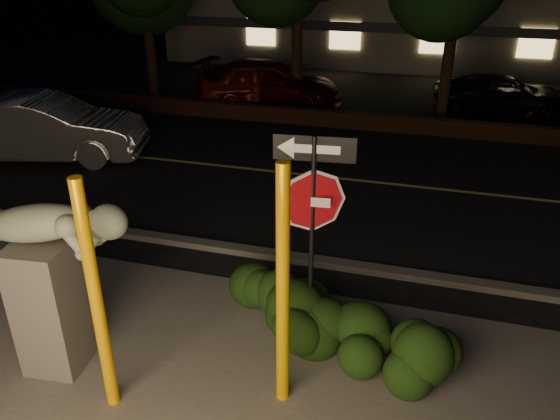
# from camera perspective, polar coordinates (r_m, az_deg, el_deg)

# --- Properties ---
(ground) EXTENTS (90.00, 90.00, 0.00)m
(ground) POSITION_cam_1_polar(r_m,az_deg,el_deg) (16.40, 7.39, 7.16)
(ground) COLOR black
(ground) RESTS_ON ground
(patio) EXTENTS (14.00, 6.00, 0.02)m
(patio) POSITION_cam_1_polar(r_m,az_deg,el_deg) (7.14, -8.29, -20.70)
(patio) COLOR #4C4944
(patio) RESTS_ON ground
(road) EXTENTS (80.00, 8.00, 0.01)m
(road) POSITION_cam_1_polar(r_m,az_deg,el_deg) (13.62, 5.32, 3.37)
(road) COLOR black
(road) RESTS_ON ground
(lane_marking) EXTENTS (80.00, 0.12, 0.00)m
(lane_marking) POSITION_cam_1_polar(r_m,az_deg,el_deg) (13.62, 5.32, 3.42)
(lane_marking) COLOR #B2AC47
(lane_marking) RESTS_ON road
(curb) EXTENTS (80.00, 0.25, 0.12)m
(curb) POSITION_cam_1_polar(r_m,az_deg,el_deg) (10.00, 0.70, -4.91)
(curb) COLOR #4C4944
(curb) RESTS_ON ground
(brick_wall) EXTENTS (40.00, 0.35, 0.50)m
(brick_wall) POSITION_cam_1_polar(r_m,az_deg,el_deg) (17.56, 8.14, 9.21)
(brick_wall) COLOR #472616
(brick_wall) RESTS_ON ground
(parking_lot) EXTENTS (40.00, 12.00, 0.01)m
(parking_lot) POSITION_cam_1_polar(r_m,az_deg,el_deg) (23.10, 10.31, 12.40)
(parking_lot) COLOR black
(parking_lot) RESTS_ON ground
(building) EXTENTS (22.00, 10.20, 4.00)m
(building) POSITION_cam_1_polar(r_m,az_deg,el_deg) (30.64, 12.49, 19.21)
(building) COLOR gray
(building) RESTS_ON ground
(yellow_pole_left) EXTENTS (0.15, 0.15, 3.05)m
(yellow_pole_left) POSITION_cam_1_polar(r_m,az_deg,el_deg) (6.62, -18.63, -9.07)
(yellow_pole_left) COLOR #FFAA00
(yellow_pole_left) RESTS_ON ground
(yellow_pole_right) EXTENTS (0.16, 0.16, 3.19)m
(yellow_pole_right) POSITION_cam_1_polar(r_m,az_deg,el_deg) (6.31, 0.29, -8.62)
(yellow_pole_right) COLOR #EEA900
(yellow_pole_right) RESTS_ON ground
(signpost) EXTENTS (1.04, 0.16, 3.07)m
(signpost) POSITION_cam_1_polar(r_m,az_deg,el_deg) (7.08, 3.45, 0.87)
(signpost) COLOR black
(signpost) RESTS_ON ground
(sculpture) EXTENTS (2.33, 0.84, 2.49)m
(sculpture) POSITION_cam_1_polar(r_m,az_deg,el_deg) (7.47, -23.36, -5.60)
(sculpture) COLOR #4C4944
(sculpture) RESTS_ON ground
(hedge_center) EXTENTS (2.00, 1.35, 0.95)m
(hedge_center) POSITION_cam_1_polar(r_m,az_deg,el_deg) (8.26, -1.26, -8.78)
(hedge_center) COLOR black
(hedge_center) RESTS_ON ground
(hedge_right) EXTENTS (1.82, 1.33, 1.07)m
(hedge_right) POSITION_cam_1_polar(r_m,az_deg,el_deg) (7.55, 5.40, -12.15)
(hedge_right) COLOR black
(hedge_right) RESTS_ON ground
(hedge_far_right) EXTENTS (1.53, 1.08, 0.99)m
(hedge_far_right) POSITION_cam_1_polar(r_m,az_deg,el_deg) (7.42, 13.88, -14.11)
(hedge_far_right) COLOR black
(hedge_far_right) RESTS_ON ground
(silver_sedan) EXTENTS (5.47, 3.13, 1.70)m
(silver_sedan) POSITION_cam_1_polar(r_m,az_deg,el_deg) (15.87, -23.40, 7.85)
(silver_sedan) COLOR #A3A2A7
(silver_sedan) RESTS_ON ground
(parked_car_red) EXTENTS (5.22, 3.46, 1.65)m
(parked_car_red) POSITION_cam_1_polar(r_m,az_deg,el_deg) (19.97, -1.28, 13.17)
(parked_car_red) COLOR maroon
(parked_car_red) RESTS_ON ground
(parked_car_darkred) EXTENTS (5.41, 2.44, 1.54)m
(parked_car_darkred) POSITION_cam_1_polar(r_m,az_deg,el_deg) (20.04, -1.20, 13.04)
(parked_car_darkred) COLOR #430907
(parked_car_darkred) RESTS_ON ground
(parked_car_dark) EXTENTS (4.82, 2.45, 1.30)m
(parked_car_dark) POSITION_cam_1_polar(r_m,az_deg,el_deg) (20.24, 22.42, 10.94)
(parked_car_dark) COLOR black
(parked_car_dark) RESTS_ON ground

